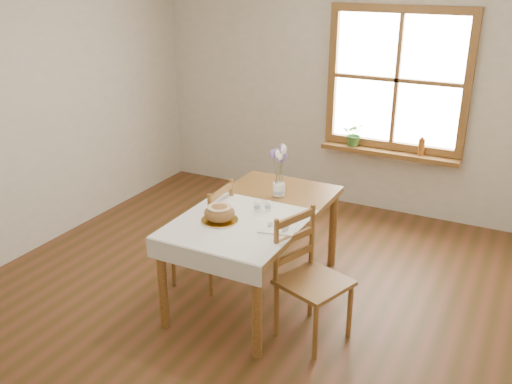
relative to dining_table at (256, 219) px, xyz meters
The scene contains 18 objects.
ground 0.73m from the dining_table, 90.00° to the right, with size 5.00×5.00×0.00m, color brown.
room_walls 1.08m from the dining_table, 90.00° to the right, with size 4.60×5.10×2.65m.
window 2.36m from the dining_table, 77.02° to the left, with size 1.46×0.08×1.46m.
window_sill 2.16m from the dining_table, 76.61° to the left, with size 1.46×0.20×0.05m.
dining_table is the anchor object (origin of this frame).
table_linen 0.32m from the dining_table, 90.00° to the right, with size 0.91×0.99×0.01m, color white.
chair_left 0.54m from the dining_table, behind, with size 0.42×0.44×0.90m, color olive, non-canonical shape.
chair_right 0.76m from the dining_table, 28.54° to the right, with size 0.44×0.46×0.94m, color olive, non-canonical shape.
bread_plate 0.38m from the dining_table, 111.38° to the right, with size 0.27×0.27×0.01m, color white.
bread_loaf 0.40m from the dining_table, 111.38° to the right, with size 0.23×0.23×0.13m, color olive.
egg_napkin 0.41m from the dining_table, 39.15° to the right, with size 0.26×0.22×0.01m, color white.
eggs 0.42m from the dining_table, 39.15° to the right, with size 0.20×0.18×0.04m, color white, non-canonical shape.
salt_shaker 0.17m from the dining_table, ahead, with size 0.05×0.05×0.09m, color white.
pepper_shaker 0.15m from the dining_table, 51.89° to the right, with size 0.05×0.05×0.09m, color white.
flower_vase 0.37m from the dining_table, 83.63° to the left, with size 0.10×0.10×0.11m, color white.
lavender_bouquet 0.49m from the dining_table, 83.63° to the left, with size 0.17×0.17×0.32m, color #72599E, non-canonical shape.
potted_plant 2.11m from the dining_table, 87.01° to the left, with size 0.23×0.26×0.20m, color #3F772F.
amber_bottle 2.26m from the dining_table, 68.51° to the left, with size 0.07×0.07×0.19m, color #A05A1D.
Camera 1 is at (1.88, -3.35, 2.55)m, focal length 40.00 mm.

